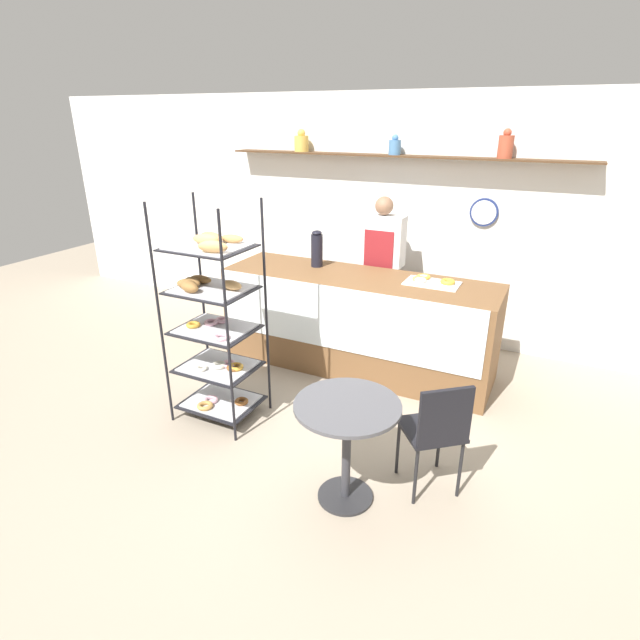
{
  "coord_description": "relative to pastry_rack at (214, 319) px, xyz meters",
  "views": [
    {
      "loc": [
        1.73,
        -3.06,
        2.45
      ],
      "look_at": [
        0.0,
        0.46,
        0.83
      ],
      "focal_mm": 28.0,
      "sensor_mm": 36.0,
      "label": 1
    }
  ],
  "objects": [
    {
      "name": "cafe_chair",
      "position": [
        1.91,
        -0.16,
        -0.37
      ],
      "size": [
        0.53,
        0.53,
        0.88
      ],
      "rotation": [
        0.0,
        0.0,
        3.83
      ],
      "color": "black",
      "rests_on": "ground_plane"
    },
    {
      "name": "back_wall",
      "position": [
        0.71,
        2.49,
        0.46
      ],
      "size": [
        10.0,
        0.3,
        2.7
      ],
      "color": "white",
      "rests_on": "ground_plane"
    },
    {
      "name": "coffee_carafe",
      "position": [
        0.18,
        1.52,
        0.26
      ],
      "size": [
        0.12,
        0.12,
        0.38
      ],
      "color": "black",
      "rests_on": "display_counter"
    },
    {
      "name": "person_worker",
      "position": [
        0.73,
        1.98,
        0.01
      ],
      "size": [
        0.46,
        0.23,
        1.68
      ],
      "color": "#282833",
      "rests_on": "ground_plane"
    },
    {
      "name": "donut_tray_counter",
      "position": [
        1.39,
        1.49,
        0.1
      ],
      "size": [
        0.5,
        0.31,
        0.05
      ],
      "color": "silver",
      "rests_on": "display_counter"
    },
    {
      "name": "pastry_rack",
      "position": [
        0.0,
        0.0,
        0.0
      ],
      "size": [
        0.68,
        0.56,
        1.87
      ],
      "color": "black",
      "rests_on": "ground_plane"
    },
    {
      "name": "display_counter",
      "position": [
        0.7,
        1.38,
        -0.41
      ],
      "size": [
        2.74,
        0.8,
        0.98
      ],
      "color": "brown",
      "rests_on": "ground_plane"
    },
    {
      "name": "cafe_table",
      "position": [
        1.39,
        -0.47,
        -0.34
      ],
      "size": [
        0.7,
        0.7,
        0.75
      ],
      "color": "#262628",
      "rests_on": "ground_plane"
    },
    {
      "name": "ground_plane",
      "position": [
        0.7,
        0.07,
        -0.91
      ],
      "size": [
        14.0,
        14.0,
        0.0
      ],
      "primitive_type": "plane",
      "color": "gray"
    }
  ]
}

